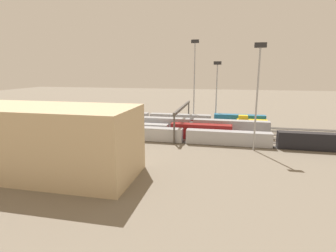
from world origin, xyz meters
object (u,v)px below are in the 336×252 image
at_px(train_on_track_3, 155,125).
at_px(light_mast_2, 217,84).
at_px(train_on_track_1, 251,124).
at_px(train_on_track_5, 222,137).
at_px(train_on_track_4, 126,128).
at_px(maintenance_shed, 16,139).
at_px(light_mast_0, 194,72).
at_px(train_on_track_0, 144,118).
at_px(light_mast_1, 258,83).
at_px(signal_gantry, 183,110).

relative_size(train_on_track_3, light_mast_2, 3.06).
relative_size(train_on_track_1, train_on_track_5, 0.15).
height_order(train_on_track_4, train_on_track_3, train_on_track_3).
bearing_deg(maintenance_shed, train_on_track_1, -135.64).
bearing_deg(light_mast_0, train_on_track_0, 6.51).
height_order(train_on_track_3, maintenance_shed, maintenance_shed).
distance_m(train_on_track_5, light_mast_1, 17.31).
xyz_separation_m(train_on_track_4, train_on_track_3, (-8.36, -5.00, 0.53)).
height_order(train_on_track_0, signal_gantry, signal_gantry).
bearing_deg(train_on_track_4, maintenance_shed, 73.15).
xyz_separation_m(train_on_track_5, maintenance_shed, (40.39, 28.60, 4.68)).
xyz_separation_m(train_on_track_1, train_on_track_5, (9.30, 20.00, -0.04)).
bearing_deg(train_on_track_1, maintenance_shed, 44.36).
bearing_deg(train_on_track_0, train_on_track_3, 119.43).
bearing_deg(train_on_track_3, maintenance_shed, 64.34).
xyz_separation_m(light_mast_2, maintenance_shed, (37.42, 56.89, -8.42)).
bearing_deg(train_on_track_3, train_on_track_0, -60.57).
relative_size(train_on_track_4, train_on_track_0, 0.73).
height_order(train_on_track_4, light_mast_0, light_mast_0).
height_order(train_on_track_1, light_mast_0, light_mast_0).
bearing_deg(signal_gantry, light_mast_1, 143.03).
xyz_separation_m(train_on_track_3, maintenance_shed, (18.54, 38.60, 4.17)).
xyz_separation_m(train_on_track_4, maintenance_shed, (10.18, 33.60, 4.70)).
distance_m(train_on_track_5, light_mast_0, 34.10).
distance_m(train_on_track_0, light_mast_0, 25.87).
distance_m(train_on_track_3, train_on_track_0, 17.23).
xyz_separation_m(train_on_track_0, light_mast_1, (-38.33, 28.43, 15.00)).
height_order(train_on_track_5, train_on_track_3, train_on_track_3).
distance_m(train_on_track_1, train_on_track_5, 22.06).
distance_m(signal_gantry, maintenance_shed, 49.32).
relative_size(train_on_track_3, light_mast_0, 2.30).
distance_m(train_on_track_5, train_on_track_4, 30.62).
xyz_separation_m(train_on_track_0, maintenance_shed, (10.08, 53.60, 4.72)).
bearing_deg(light_mast_0, light_mast_1, 122.14).
bearing_deg(train_on_track_0, light_mast_1, 143.43).
xyz_separation_m(train_on_track_4, light_mast_2, (-27.24, -23.29, 13.12)).
bearing_deg(light_mast_0, train_on_track_3, 58.25).
bearing_deg(train_on_track_3, light_mast_2, -135.90).
relative_size(train_on_track_1, maintenance_shed, 0.20).
bearing_deg(light_mast_0, train_on_track_5, 112.43).
xyz_separation_m(train_on_track_0, light_mast_2, (-27.34, -3.29, 13.14)).
height_order(train_on_track_0, light_mast_1, light_mast_1).
relative_size(train_on_track_5, train_on_track_3, 0.93).
relative_size(train_on_track_1, signal_gantry, 0.33).
bearing_deg(train_on_track_5, maintenance_shed, 35.30).
bearing_deg(train_on_track_5, light_mast_1, 156.81).
bearing_deg(signal_gantry, train_on_track_5, 136.45).
distance_m(train_on_track_1, light_mast_2, 19.74).
bearing_deg(light_mast_2, maintenance_shed, 56.67).
bearing_deg(light_mast_2, light_mast_0, 7.69).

